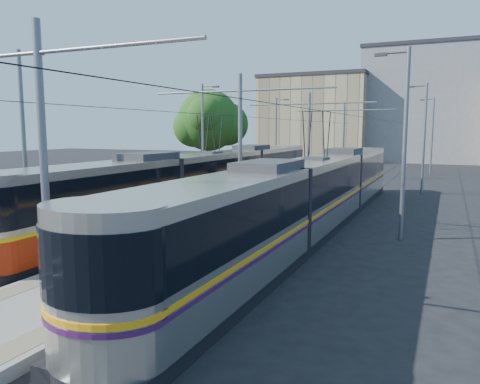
% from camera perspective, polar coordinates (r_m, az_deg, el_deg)
% --- Properties ---
extents(ground, '(160.00, 160.00, 0.00)m').
position_cam_1_polar(ground, '(16.30, -11.68, -9.16)').
color(ground, black).
rests_on(ground, ground).
extents(platform, '(4.00, 50.00, 0.30)m').
position_cam_1_polar(platform, '(31.34, 6.75, -0.75)').
color(platform, gray).
rests_on(platform, ground).
extents(tactile_strip_left, '(0.70, 50.00, 0.01)m').
position_cam_1_polar(tactile_strip_left, '(31.77, 4.26, -0.32)').
color(tactile_strip_left, gray).
rests_on(tactile_strip_left, platform).
extents(tactile_strip_right, '(0.70, 50.00, 0.01)m').
position_cam_1_polar(tactile_strip_right, '(30.92, 9.32, -0.62)').
color(tactile_strip_right, gray).
rests_on(tactile_strip_right, platform).
extents(rails, '(8.71, 70.00, 0.03)m').
position_cam_1_polar(rails, '(31.36, 6.75, -0.99)').
color(rails, gray).
rests_on(rails, ground).
extents(tram_left, '(2.43, 31.40, 5.50)m').
position_cam_1_polar(tram_left, '(27.69, -3.61, 1.44)').
color(tram_left, black).
rests_on(tram_left, ground).
extents(tram_right, '(2.43, 31.19, 5.50)m').
position_cam_1_polar(tram_right, '(22.05, 9.16, 0.19)').
color(tram_right, black).
rests_on(tram_right, ground).
extents(catenary, '(9.20, 70.00, 7.00)m').
position_cam_1_polar(catenary, '(28.31, 5.15, 7.28)').
color(catenary, slate).
rests_on(catenary, platform).
extents(street_lamps, '(15.18, 38.22, 8.00)m').
position_cam_1_polar(street_lamps, '(34.86, 8.83, 6.70)').
color(street_lamps, slate).
rests_on(street_lamps, ground).
extents(shelter, '(0.86, 1.10, 2.12)m').
position_cam_1_polar(shelter, '(29.80, 7.61, 1.26)').
color(shelter, black).
rests_on(shelter, platform).
extents(tree, '(5.44, 5.02, 7.90)m').
position_cam_1_polar(tree, '(38.06, -3.26, 8.58)').
color(tree, '#382314').
rests_on(tree, ground).
extents(building_left, '(16.32, 12.24, 12.98)m').
position_cam_1_polar(building_left, '(75.14, 9.39, 8.86)').
color(building_left, tan).
rests_on(building_left, ground).
extents(building_centre, '(18.36, 14.28, 16.82)m').
position_cam_1_polar(building_centre, '(76.78, 22.01, 9.82)').
color(building_centre, gray).
rests_on(building_centre, ground).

